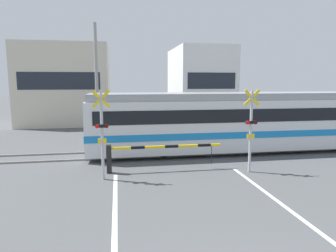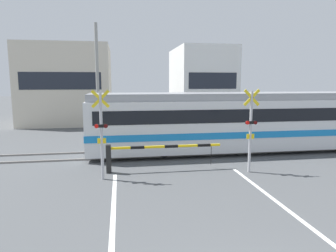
{
  "view_description": "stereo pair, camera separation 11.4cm",
  "coord_description": "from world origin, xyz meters",
  "px_view_note": "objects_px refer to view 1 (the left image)",
  "views": [
    {
      "loc": [
        -2.35,
        -3.09,
        3.69
      ],
      "look_at": [
        0.0,
        10.86,
        1.6
      ],
      "focal_mm": 32.0,
      "sensor_mm": 36.0,
      "label": 1
    },
    {
      "loc": [
        -2.24,
        -3.11,
        3.69
      ],
      "look_at": [
        0.0,
        10.86,
        1.6
      ],
      "focal_mm": 32.0,
      "sensor_mm": 36.0,
      "label": 2
    }
  ],
  "objects_px": {
    "crossing_barrier_far": "(179,128)",
    "crossing_signal_right": "(251,127)",
    "crossing_signal_left": "(102,131)",
    "pedestrian": "(144,122)",
    "commuter_train": "(272,119)",
    "crossing_barrier_near": "(142,152)"
  },
  "relations": [
    {
      "from": "crossing_barrier_far",
      "to": "crossing_signal_right",
      "type": "distance_m",
      "value": 7.23
    },
    {
      "from": "crossing_signal_left",
      "to": "crossing_signal_right",
      "type": "xyz_separation_m",
      "value": [
        5.91,
        0.0,
        0.0
      ]
    },
    {
      "from": "crossing_signal_left",
      "to": "pedestrian",
      "type": "distance_m",
      "value": 9.32
    },
    {
      "from": "commuter_train",
      "to": "crossing_signal_right",
      "type": "height_order",
      "value": "crossing_signal_right"
    },
    {
      "from": "crossing_barrier_far",
      "to": "crossing_signal_left",
      "type": "bearing_deg",
      "value": -122.02
    },
    {
      "from": "pedestrian",
      "to": "crossing_barrier_far",
      "type": "bearing_deg",
      "value": -44.4
    },
    {
      "from": "crossing_barrier_near",
      "to": "crossing_signal_left",
      "type": "distance_m",
      "value": 2.03
    },
    {
      "from": "commuter_train",
      "to": "crossing_barrier_near",
      "type": "xyz_separation_m",
      "value": [
        -7.36,
        -2.93,
        -0.86
      ]
    },
    {
      "from": "crossing_signal_right",
      "to": "crossing_barrier_near",
      "type": "bearing_deg",
      "value": 169.68
    },
    {
      "from": "commuter_train",
      "to": "pedestrian",
      "type": "height_order",
      "value": "commuter_train"
    },
    {
      "from": "pedestrian",
      "to": "crossing_barrier_near",
      "type": "bearing_deg",
      "value": -95.59
    },
    {
      "from": "crossing_signal_right",
      "to": "crossing_barrier_far",
      "type": "bearing_deg",
      "value": 102.43
    },
    {
      "from": "crossing_signal_left",
      "to": "pedestrian",
      "type": "height_order",
      "value": "crossing_signal_left"
    },
    {
      "from": "commuter_train",
      "to": "crossing_barrier_far",
      "type": "bearing_deg",
      "value": 144.24
    },
    {
      "from": "crossing_signal_left",
      "to": "pedestrian",
      "type": "relative_size",
      "value": 2.03
    },
    {
      "from": "crossing_signal_left",
      "to": "commuter_train",
      "type": "bearing_deg",
      "value": 22.71
    },
    {
      "from": "crossing_signal_left",
      "to": "crossing_signal_right",
      "type": "bearing_deg",
      "value": 0.0
    },
    {
      "from": "commuter_train",
      "to": "crossing_signal_right",
      "type": "bearing_deg",
      "value": -128.76
    },
    {
      "from": "crossing_barrier_near",
      "to": "crossing_barrier_far",
      "type": "bearing_deg",
      "value": 65.44
    },
    {
      "from": "crossing_signal_right",
      "to": "pedestrian",
      "type": "bearing_deg",
      "value": 111.69
    },
    {
      "from": "pedestrian",
      "to": "crossing_signal_left",
      "type": "bearing_deg",
      "value": -104.62
    },
    {
      "from": "crossing_barrier_near",
      "to": "crossing_barrier_far",
      "type": "relative_size",
      "value": 1.0
    }
  ]
}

